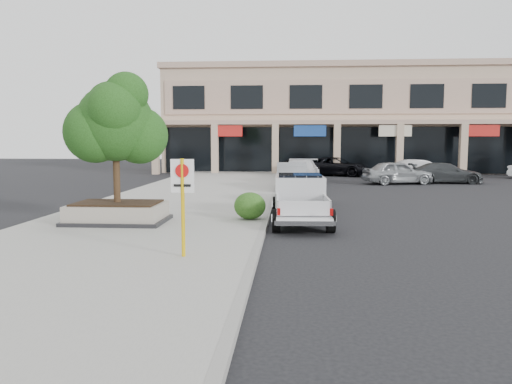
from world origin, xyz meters
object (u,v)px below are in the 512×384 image
planter_tree (121,124)px  no_parking_sign (183,194)px  lot_car_c (446,173)px  curb_car_a (298,189)px  curb_car_c (300,172)px  lot_car_d (336,166)px  pickup_truck (301,200)px  lot_car_b (420,170)px  lot_car_e (415,168)px  planter (118,213)px  curb_car_b (292,177)px  lot_car_a (397,172)px  curb_car_d (299,168)px

planter_tree → no_parking_sign: (3.10, -4.81, -1.78)m
no_parking_sign → lot_car_c: 25.94m
planter_tree → curb_car_a: bearing=43.0°
lot_car_c → curb_car_c: bearing=104.9°
curb_car_a → lot_car_d: 18.94m
pickup_truck → lot_car_b: 21.25m
pickup_truck → lot_car_e: 23.83m
lot_car_d → lot_car_c: bearing=-114.1°
curb_car_c → lot_car_d: (3.06, 8.59, -0.08)m
curb_car_c → lot_car_c: size_ratio=1.22×
planter → pickup_truck: size_ratio=0.61×
curb_car_b → lot_car_e: size_ratio=1.16×
curb_car_c → lot_car_c: (9.72, 2.16, -0.15)m
curb_car_a → planter: bearing=-132.8°
lot_car_a → lot_car_c: lot_car_a is taller
pickup_truck → curb_car_a: (-0.04, 4.54, -0.07)m
planter → lot_car_c: size_ratio=0.68×
curb_car_b → curb_car_c: curb_car_c is taller
no_parking_sign → planter_tree: bearing=122.8°
curb_car_c → lot_car_a: bearing=16.9°
planter_tree → no_parking_sign: 6.00m
planter → curb_car_c: size_ratio=0.56×
curb_car_c → lot_car_c: 9.96m
lot_car_a → curb_car_c: bearing=88.6°
planter_tree → curb_car_a: size_ratio=0.90×
planter_tree → curb_car_b: 13.44m
planter_tree → lot_car_d: 26.01m
curb_car_c → lot_car_b: (8.68, 4.69, -0.10)m
curb_car_b → lot_car_d: size_ratio=0.90×
planter_tree → lot_car_e: (15.14, 22.96, -2.70)m
curb_car_b → pickup_truck: bearing=-89.2°
curb_car_d → lot_car_c: 10.35m
planter → lot_car_b: lot_car_b is taller
planter → lot_car_c: lot_car_c is taller
curb_car_a → lot_car_e: size_ratio=1.06×
curb_car_a → lot_car_b: size_ratio=1.00×
lot_car_b → planter_tree: bearing=129.5°
curb_car_c → lot_car_e: 11.62m
no_parking_sign → pickup_truck: size_ratio=0.44×
lot_car_a → lot_car_c: size_ratio=0.96×
pickup_truck → curb_car_b: pickup_truck is taller
lot_car_d → curb_car_c: bearing=-179.6°
curb_car_d → lot_car_a: size_ratio=1.24×
no_parking_sign → curb_car_d: (3.12, 26.22, -0.86)m
planter_tree → curb_car_a: 8.51m
planter → lot_car_d: bearing=68.9°
curb_car_a → lot_car_a: (6.61, 11.28, 0.01)m
pickup_truck → lot_car_d: (3.28, 23.19, -0.08)m
curb_car_c → lot_car_a: (6.35, 1.23, -0.06)m
curb_car_b → lot_car_e: curb_car_b is taller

